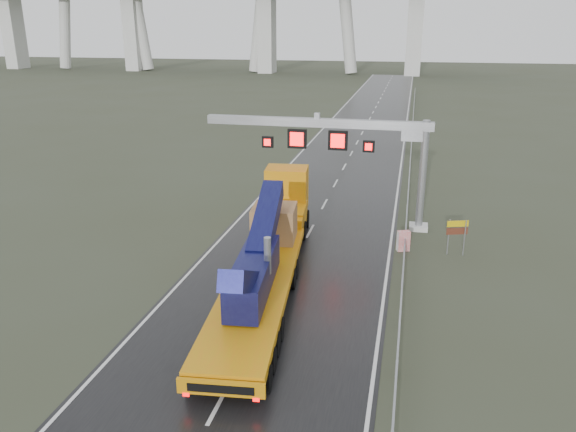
% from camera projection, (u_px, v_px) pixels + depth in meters
% --- Properties ---
extents(ground, '(400.00, 400.00, 0.00)m').
position_uv_depth(ground, '(236.00, 371.00, 21.85)').
color(ground, '#343827').
rests_on(ground, ground).
extents(road, '(11.00, 200.00, 0.02)m').
position_uv_depth(road, '(351.00, 154.00, 58.81)').
color(road, black).
rests_on(road, ground).
extents(guardrail, '(0.20, 140.00, 1.40)m').
position_uv_depth(guardrail, '(410.00, 174.00, 48.10)').
color(guardrail, gray).
rests_on(guardrail, ground).
extents(sign_gantry, '(14.90, 1.20, 7.42)m').
position_uv_depth(sign_gantry, '(349.00, 142.00, 36.23)').
color(sign_gantry, silver).
rests_on(sign_gantry, ground).
extents(heavy_haul_truck, '(5.01, 20.70, 4.82)m').
position_uv_depth(heavy_haul_truck, '(271.00, 238.00, 30.31)').
color(heavy_haul_truck, orange).
rests_on(heavy_haul_truck, ground).
extents(exit_sign_pair, '(1.22, 0.44, 2.17)m').
position_uv_depth(exit_sign_pair, '(457.00, 231.00, 32.44)').
color(exit_sign_pair, gray).
rests_on(exit_sign_pair, ground).
extents(striped_barrier, '(0.82, 0.63, 1.23)m').
position_uv_depth(striped_barrier, '(403.00, 241.00, 33.36)').
color(striped_barrier, red).
rests_on(striped_barrier, ground).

